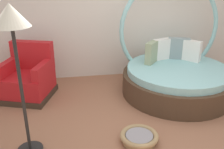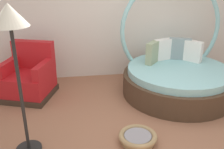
{
  "view_description": "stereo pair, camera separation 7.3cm",
  "coord_description": "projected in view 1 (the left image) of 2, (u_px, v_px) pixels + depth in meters",
  "views": [
    {
      "loc": [
        -1.01,
        -2.9,
        2.15
      ],
      "look_at": [
        -0.38,
        0.89,
        0.55
      ],
      "focal_mm": 41.54,
      "sensor_mm": 36.0,
      "label": 1
    },
    {
      "loc": [
        -0.93,
        -2.91,
        2.15
      ],
      "look_at": [
        -0.38,
        0.89,
        0.55
      ],
      "focal_mm": 41.54,
      "sensor_mm": 36.0,
      "label": 2
    }
  ],
  "objects": [
    {
      "name": "ground_plane",
      "position": [
        149.0,
        134.0,
        3.63
      ],
      "size": [
        8.0,
        8.0,
        0.02
      ],
      "primitive_type": "cube",
      "color": "#936047"
    },
    {
      "name": "pet_basket",
      "position": [
        139.0,
        137.0,
        3.41
      ],
      "size": [
        0.51,
        0.51,
        0.13
      ],
      "color": "#9E7F56",
      "rests_on": "ground_plane"
    },
    {
      "name": "floor_lamp",
      "position": [
        13.0,
        31.0,
        2.69
      ],
      "size": [
        0.4,
        0.4,
        1.82
      ],
      "color": "black",
      "rests_on": "ground_plane"
    },
    {
      "name": "red_armchair",
      "position": [
        28.0,
        79.0,
        4.56
      ],
      "size": [
        1.01,
        1.01,
        0.94
      ],
      "color": "#38281E",
      "rests_on": "ground_plane"
    },
    {
      "name": "round_daybed",
      "position": [
        176.0,
        73.0,
        4.71
      ],
      "size": [
        1.96,
        1.96,
        2.04
      ],
      "color": "#473323",
      "rests_on": "ground_plane"
    },
    {
      "name": "back_wall",
      "position": [
        120.0,
        10.0,
        5.16
      ],
      "size": [
        8.0,
        0.12,
        2.71
      ],
      "primitive_type": "cube",
      "color": "silver",
      "rests_on": "ground_plane"
    }
  ]
}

